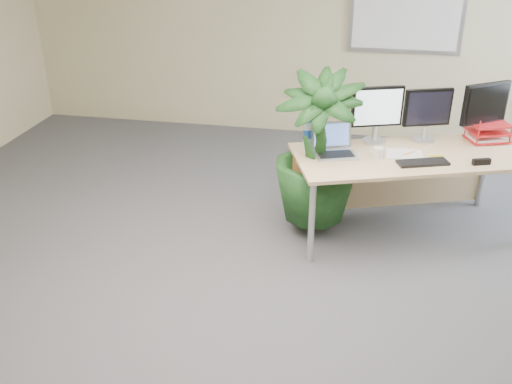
% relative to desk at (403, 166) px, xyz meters
% --- Properties ---
extents(floor, '(8.00, 8.00, 0.00)m').
position_rel_desk_xyz_m(floor, '(-1.19, -1.72, -0.59)').
color(floor, '#424247').
rests_on(floor, ground).
extents(back_wall, '(7.00, 0.04, 2.70)m').
position_rel_desk_xyz_m(back_wall, '(-1.19, 2.28, 0.76)').
color(back_wall, '#BFB387').
rests_on(back_wall, floor).
extents(whiteboard, '(1.30, 0.04, 0.95)m').
position_rel_desk_xyz_m(whiteboard, '(0.01, 2.25, 0.96)').
color(whiteboard, '#A9A9AE').
rests_on(whiteboard, back_wall).
extents(desk, '(2.11, 1.42, 0.75)m').
position_rel_desk_xyz_m(desk, '(0.00, 0.00, 0.00)').
color(desk, '#D7B17E').
rests_on(desk, floor).
extents(floor_plant, '(0.95, 0.95, 1.50)m').
position_rel_desk_xyz_m(floor_plant, '(-0.75, -0.25, 0.16)').
color(floor_plant, '#133415').
rests_on(floor_plant, floor).
extents(monitor_left, '(0.44, 0.21, 0.51)m').
position_rel_desk_xyz_m(monitor_left, '(-0.27, 0.12, 0.45)').
color(monitor_left, '#BBBBC0').
rests_on(monitor_left, desk).
extents(monitor_right, '(0.41, 0.19, 0.47)m').
position_rel_desk_xyz_m(monitor_right, '(0.16, 0.25, 0.43)').
color(monitor_right, '#BBBBC0').
rests_on(monitor_right, desk).
extents(monitor_dark, '(0.41, 0.29, 0.52)m').
position_rel_desk_xyz_m(monitor_dark, '(0.66, 0.36, 0.46)').
color(monitor_dark, '#BBBBC0').
rests_on(monitor_dark, desk).
extents(laptop, '(0.43, 0.40, 0.25)m').
position_rel_desk_xyz_m(laptop, '(-0.61, -0.20, 0.22)').
color(laptop, '#BABABF').
rests_on(laptop, desk).
extents(keyboard, '(0.44, 0.27, 0.02)m').
position_rel_desk_xyz_m(keyboard, '(0.12, -0.29, 0.17)').
color(keyboard, black).
rests_on(keyboard, desk).
extents(coffee_mug, '(0.12, 0.09, 0.10)m').
position_rel_desk_xyz_m(coffee_mug, '(-0.24, -0.24, 0.21)').
color(coffee_mug, white).
rests_on(coffee_mug, desk).
extents(spiral_notebook, '(0.31, 0.23, 0.01)m').
position_rel_desk_xyz_m(spiral_notebook, '(-0.02, -0.13, 0.17)').
color(spiral_notebook, silver).
rests_on(spiral_notebook, desk).
extents(orange_pen, '(0.10, 0.11, 0.01)m').
position_rel_desk_xyz_m(orange_pen, '(0.02, -0.12, 0.18)').
color(orange_pen, orange).
rests_on(orange_pen, spiral_notebook).
extents(yellow_highlighter, '(0.12, 0.04, 0.02)m').
position_rel_desk_xyz_m(yellow_highlighter, '(0.25, -0.10, 0.17)').
color(yellow_highlighter, '#FFFC1A').
rests_on(yellow_highlighter, desk).
extents(water_bottle, '(0.08, 0.08, 0.31)m').
position_rel_desk_xyz_m(water_bottle, '(-0.84, -0.12, 0.30)').
color(water_bottle, silver).
rests_on(water_bottle, desk).
extents(letter_tray, '(0.40, 0.35, 0.16)m').
position_rel_desk_xyz_m(letter_tray, '(0.72, 0.36, 0.23)').
color(letter_tray, '#B21518').
rests_on(letter_tray, desk).
extents(stapler, '(0.15, 0.09, 0.05)m').
position_rel_desk_xyz_m(stapler, '(0.59, -0.21, 0.18)').
color(stapler, black).
rests_on(stapler, desk).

